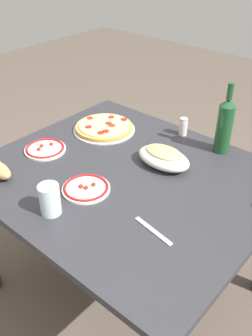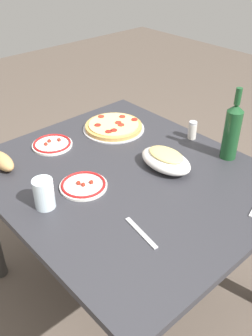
{
  "view_description": "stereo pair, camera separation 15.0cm",
  "coord_description": "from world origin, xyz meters",
  "px_view_note": "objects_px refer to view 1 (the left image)",
  "views": [
    {
      "loc": [
        0.82,
        -0.94,
        1.58
      ],
      "look_at": [
        0.0,
        0.0,
        0.74
      ],
      "focal_mm": 39.55,
      "sensor_mm": 36.0,
      "label": 1
    },
    {
      "loc": [
        0.93,
        -0.84,
        1.58
      ],
      "look_at": [
        0.0,
        0.0,
        0.74
      ],
      "focal_mm": 39.55,
      "sensor_mm": 36.0,
      "label": 2
    }
  ],
  "objects_px": {
    "dining_table": "(126,196)",
    "wine_bottle": "(225,125)",
    "pepperoni_pizza": "(104,127)",
    "side_plate_far": "(45,149)",
    "spice_shaker": "(183,127)",
    "side_plate_near": "(86,188)",
    "baked_pasta_dish": "(164,157)",
    "water_glass": "(50,200)"
  },
  "relations": [
    {
      "from": "dining_table",
      "to": "wine_bottle",
      "type": "bearing_deg",
      "value": 64.54
    },
    {
      "from": "pepperoni_pizza",
      "to": "side_plate_far",
      "type": "height_order",
      "value": "pepperoni_pizza"
    },
    {
      "from": "wine_bottle",
      "to": "spice_shaker",
      "type": "bearing_deg",
      "value": 176.32
    },
    {
      "from": "dining_table",
      "to": "side_plate_near",
      "type": "relative_size",
      "value": 6.18
    },
    {
      "from": "baked_pasta_dish",
      "to": "side_plate_far",
      "type": "relative_size",
      "value": 1.29
    },
    {
      "from": "dining_table",
      "to": "water_glass",
      "type": "relative_size",
      "value": 9.97
    },
    {
      "from": "dining_table",
      "to": "pepperoni_pizza",
      "type": "distance_m",
      "value": 0.42
    },
    {
      "from": "dining_table",
      "to": "pepperoni_pizza",
      "type": "height_order",
      "value": "pepperoni_pizza"
    },
    {
      "from": "side_plate_near",
      "to": "pepperoni_pizza",
      "type": "bearing_deg",
      "value": 125.72
    },
    {
      "from": "dining_table",
      "to": "side_plate_near",
      "type": "height_order",
      "value": "side_plate_near"
    },
    {
      "from": "dining_table",
      "to": "water_glass",
      "type": "height_order",
      "value": "water_glass"
    },
    {
      "from": "side_plate_far",
      "to": "spice_shaker",
      "type": "xyz_separation_m",
      "value": [
        0.39,
        0.54,
        0.03
      ]
    },
    {
      "from": "pepperoni_pizza",
      "to": "side_plate_far",
      "type": "xyz_separation_m",
      "value": [
        -0.06,
        -0.32,
        -0.01
      ]
    },
    {
      "from": "water_glass",
      "to": "side_plate_near",
      "type": "height_order",
      "value": "water_glass"
    },
    {
      "from": "side_plate_near",
      "to": "side_plate_far",
      "type": "xyz_separation_m",
      "value": [
        -0.35,
        0.08,
        0.0
      ]
    },
    {
      "from": "pepperoni_pizza",
      "to": "side_plate_near",
      "type": "relative_size",
      "value": 1.64
    },
    {
      "from": "dining_table",
      "to": "baked_pasta_dish",
      "type": "xyz_separation_m",
      "value": [
        0.08,
        0.15,
        0.16
      ]
    },
    {
      "from": "baked_pasta_dish",
      "to": "wine_bottle",
      "type": "bearing_deg",
      "value": 64.9
    },
    {
      "from": "pepperoni_pizza",
      "to": "wine_bottle",
      "type": "height_order",
      "value": "wine_bottle"
    },
    {
      "from": "wine_bottle",
      "to": "pepperoni_pizza",
      "type": "bearing_deg",
      "value": -159.18
    },
    {
      "from": "baked_pasta_dish",
      "to": "water_glass",
      "type": "height_order",
      "value": "water_glass"
    },
    {
      "from": "baked_pasta_dish",
      "to": "side_plate_far",
      "type": "xyz_separation_m",
      "value": [
        -0.47,
        -0.25,
        -0.03
      ]
    },
    {
      "from": "baked_pasta_dish",
      "to": "side_plate_near",
      "type": "relative_size",
      "value": 1.28
    },
    {
      "from": "pepperoni_pizza",
      "to": "side_plate_far",
      "type": "relative_size",
      "value": 1.65
    },
    {
      "from": "pepperoni_pizza",
      "to": "baked_pasta_dish",
      "type": "relative_size",
      "value": 1.28
    },
    {
      "from": "pepperoni_pizza",
      "to": "spice_shaker",
      "type": "xyz_separation_m",
      "value": [
        0.32,
        0.22,
        0.03
      ]
    },
    {
      "from": "pepperoni_pizza",
      "to": "baked_pasta_dish",
      "type": "bearing_deg",
      "value": -8.82
    },
    {
      "from": "spice_shaker",
      "to": "side_plate_far",
      "type": "bearing_deg",
      "value": -125.73
    },
    {
      "from": "pepperoni_pizza",
      "to": "spice_shaker",
      "type": "relative_size",
      "value": 3.52
    },
    {
      "from": "water_glass",
      "to": "side_plate_far",
      "type": "height_order",
      "value": "water_glass"
    },
    {
      "from": "dining_table",
      "to": "wine_bottle",
      "type": "relative_size",
      "value": 3.62
    },
    {
      "from": "wine_bottle",
      "to": "side_plate_near",
      "type": "relative_size",
      "value": 1.71
    },
    {
      "from": "pepperoni_pizza",
      "to": "baked_pasta_dish",
      "type": "xyz_separation_m",
      "value": [
        0.41,
        -0.06,
        0.03
      ]
    },
    {
      "from": "water_glass",
      "to": "side_plate_far",
      "type": "bearing_deg",
      "value": 144.25
    },
    {
      "from": "water_glass",
      "to": "spice_shaker",
      "type": "bearing_deg",
      "value": 87.83
    },
    {
      "from": "baked_pasta_dish",
      "to": "water_glass",
      "type": "distance_m",
      "value": 0.52
    },
    {
      "from": "dining_table",
      "to": "pepperoni_pizza",
      "type": "relative_size",
      "value": 3.78
    },
    {
      "from": "side_plate_near",
      "to": "water_glass",
      "type": "bearing_deg",
      "value": -89.39
    },
    {
      "from": "water_glass",
      "to": "pepperoni_pizza",
      "type": "bearing_deg",
      "value": 116.84
    },
    {
      "from": "pepperoni_pizza",
      "to": "baked_pasta_dish",
      "type": "height_order",
      "value": "baked_pasta_dish"
    },
    {
      "from": "wine_bottle",
      "to": "water_glass",
      "type": "bearing_deg",
      "value": -107.47
    },
    {
      "from": "dining_table",
      "to": "wine_bottle",
      "type": "xyz_separation_m",
      "value": [
        0.2,
        0.42,
        0.25
      ]
    }
  ]
}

